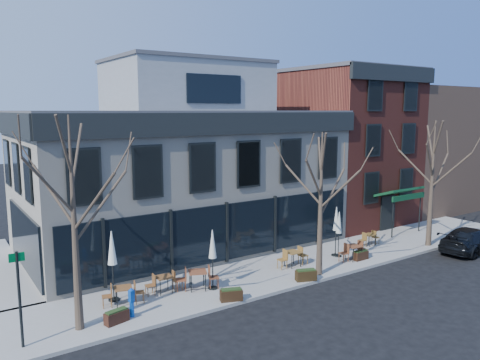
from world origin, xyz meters
TOP-DOWN VIEW (x-y plane):
  - ground at (0.00, 0.00)m, footprint 120.00×120.00m
  - sidewalk_front at (3.25, -2.15)m, footprint 33.50×4.70m
  - corner_building at (0.07, 5.07)m, footprint 18.39×10.39m
  - red_brick_building at (13.00, 4.98)m, footprint 8.20×11.78m
  - bg_building at (23.00, 6.00)m, footprint 12.00×12.00m
  - tree_corner at (-8.49, -3.20)m, footprint 3.93×3.98m
  - tree_mid at (3.01, -3.90)m, footprint 3.50×3.55m
  - tree_right at (12.01, -3.90)m, footprint 3.72×3.77m
  - sign_pole at (-10.50, -3.50)m, footprint 0.50×0.10m
  - parked_sedan at (13.35, -5.77)m, footprint 5.05×2.41m
  - call_box at (-6.50, -3.32)m, footprint 0.25×0.24m
  - cafe_set_0 at (-6.37, -2.03)m, footprint 1.82×0.88m
  - cafe_set_1 at (-4.39, -1.76)m, footprint 1.75×0.75m
  - cafe_set_2 at (-2.97, -2.27)m, footprint 2.02×1.22m
  - cafe_set_3 at (2.67, -2.28)m, footprint 1.86×0.76m
  - cafe_set_4 at (6.10, -3.31)m, footprint 1.89×0.80m
  - cafe_set_5 at (9.00, -1.92)m, footprint 1.59×0.65m
  - umbrella_0 at (-6.55, -1.35)m, footprint 0.49×0.49m
  - umbrella_1 at (-2.35, -2.59)m, footprint 0.44×0.44m
  - umbrella_3 at (5.87, -2.41)m, footprint 0.41×0.41m
  - umbrella_4 at (5.84, -2.22)m, footprint 0.45×0.45m
  - planter_0 at (-7.19, -3.51)m, footprint 0.99×0.57m
  - planter_1 at (-2.40, -4.20)m, footprint 1.03×0.69m
  - planter_2 at (1.86, -4.20)m, footprint 1.06×0.72m
  - planter_3 at (6.47, -3.50)m, footprint 0.92×0.38m

SIDE VIEW (x-z plane):
  - ground at x=0.00m, z-range 0.00..0.00m
  - sidewalk_front at x=3.25m, z-range 0.00..0.15m
  - planter_3 at x=6.47m, z-range 0.15..0.66m
  - planter_0 at x=-7.19m, z-range 0.15..0.67m
  - planter_1 at x=-2.40m, z-range 0.15..0.68m
  - planter_2 at x=1.86m, z-range 0.15..0.70m
  - cafe_set_5 at x=9.00m, z-range 0.16..1.00m
  - cafe_set_1 at x=-4.39m, z-range 0.16..1.07m
  - cafe_set_0 at x=-6.37m, z-range 0.16..1.10m
  - cafe_set_3 at x=2.67m, z-range 0.16..1.14m
  - cafe_set_4 at x=6.10m, z-range 0.16..1.15m
  - cafe_set_2 at x=-2.97m, z-range 0.16..1.21m
  - parked_sedan at x=13.35m, z-range 0.00..1.42m
  - call_box at x=-6.50m, z-range 0.18..1.38m
  - umbrella_3 at x=5.87m, z-range 0.67..3.22m
  - sign_pole at x=-10.50m, z-range 0.37..3.77m
  - umbrella_1 at x=-2.35m, z-range 0.72..3.48m
  - umbrella_4 at x=5.84m, z-range 0.72..3.51m
  - umbrella_0 at x=-6.55m, z-range 0.78..3.83m
  - tree_mid at x=3.01m, z-range 0.27..7.31m
  - tree_right at x=12.01m, z-range 0.28..7.76m
  - tree_corner at x=-8.49m, z-range 0.29..8.21m
  - corner_building at x=0.07m, z-range -0.83..10.27m
  - bg_building at x=23.00m, z-range 0.00..10.00m
  - red_brick_building at x=13.00m, z-range 0.05..11.22m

